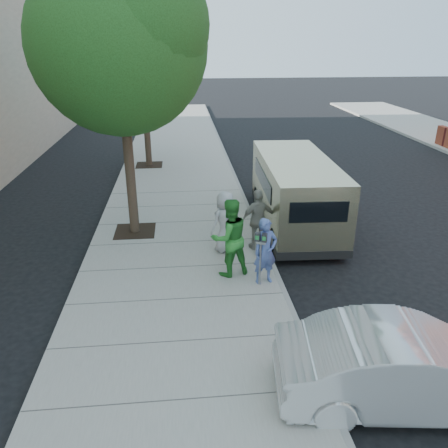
{
  "coord_description": "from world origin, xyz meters",
  "views": [
    {
      "loc": [
        -0.83,
        -9.94,
        5.54
      ],
      "look_at": [
        0.22,
        0.45,
        1.1
      ],
      "focal_mm": 35.0,
      "sensor_mm": 36.0,
      "label": 1
    }
  ],
  "objects_px": {
    "sedan": "(409,367)",
    "person_green_shirt": "(230,238)",
    "person_officer": "(265,251)",
    "van": "(295,191)",
    "person_gray_shirt": "(225,222)",
    "tree_near": "(120,38)",
    "person_striped_polo": "(258,220)",
    "tree_far": "(143,56)",
    "parking_meter": "(261,248)"
  },
  "relations": [
    {
      "from": "parking_meter",
      "to": "sedan",
      "type": "distance_m",
      "value": 4.1
    },
    {
      "from": "tree_near",
      "to": "parking_meter",
      "type": "distance_m",
      "value": 6.45
    },
    {
      "from": "tree_far",
      "to": "person_striped_polo",
      "type": "distance_m",
      "value": 10.5
    },
    {
      "from": "tree_far",
      "to": "parking_meter",
      "type": "distance_m",
      "value": 12.11
    },
    {
      "from": "person_officer",
      "to": "van",
      "type": "bearing_deg",
      "value": 49.99
    },
    {
      "from": "parking_meter",
      "to": "person_officer",
      "type": "height_order",
      "value": "person_officer"
    },
    {
      "from": "person_gray_shirt",
      "to": "person_striped_polo",
      "type": "height_order",
      "value": "person_striped_polo"
    },
    {
      "from": "tree_near",
      "to": "person_green_shirt",
      "type": "height_order",
      "value": "tree_near"
    },
    {
      "from": "sedan",
      "to": "person_green_shirt",
      "type": "height_order",
      "value": "person_green_shirt"
    },
    {
      "from": "parking_meter",
      "to": "van",
      "type": "distance_m",
      "value": 4.17
    },
    {
      "from": "parking_meter",
      "to": "person_gray_shirt",
      "type": "distance_m",
      "value": 2.0
    },
    {
      "from": "tree_far",
      "to": "person_officer",
      "type": "height_order",
      "value": "tree_far"
    },
    {
      "from": "person_officer",
      "to": "person_striped_polo",
      "type": "height_order",
      "value": "person_striped_polo"
    },
    {
      "from": "person_green_shirt",
      "to": "tree_far",
      "type": "bearing_deg",
      "value": -94.7
    },
    {
      "from": "person_green_shirt",
      "to": "sedan",
      "type": "bearing_deg",
      "value": 101.19
    },
    {
      "from": "person_green_shirt",
      "to": "van",
      "type": "bearing_deg",
      "value": -145.21
    },
    {
      "from": "tree_near",
      "to": "person_green_shirt",
      "type": "bearing_deg",
      "value": -48.73
    },
    {
      "from": "tree_far",
      "to": "tree_near",
      "type": "bearing_deg",
      "value": -90.0
    },
    {
      "from": "tree_near",
      "to": "van",
      "type": "bearing_deg",
      "value": 3.71
    },
    {
      "from": "parking_meter",
      "to": "person_green_shirt",
      "type": "xyz_separation_m",
      "value": [
        -0.65,
        0.59,
        0.01
      ]
    },
    {
      "from": "person_green_shirt",
      "to": "person_gray_shirt",
      "type": "height_order",
      "value": "person_green_shirt"
    },
    {
      "from": "tree_near",
      "to": "tree_far",
      "type": "height_order",
      "value": "tree_near"
    },
    {
      "from": "van",
      "to": "tree_far",
      "type": "bearing_deg",
      "value": 126.4
    },
    {
      "from": "tree_near",
      "to": "sedan",
      "type": "distance_m",
      "value": 9.94
    },
    {
      "from": "person_gray_shirt",
      "to": "person_green_shirt",
      "type": "bearing_deg",
      "value": 58.03
    },
    {
      "from": "tree_near",
      "to": "van",
      "type": "xyz_separation_m",
      "value": [
        4.92,
        0.32,
        -4.38
      ]
    },
    {
      "from": "tree_far",
      "to": "sedan",
      "type": "xyz_separation_m",
      "value": [
        4.93,
        -14.75,
        -4.18
      ]
    },
    {
      "from": "sedan",
      "to": "person_green_shirt",
      "type": "bearing_deg",
      "value": 36.22
    },
    {
      "from": "parking_meter",
      "to": "person_striped_polo",
      "type": "distance_m",
      "value": 1.96
    },
    {
      "from": "tree_near",
      "to": "person_officer",
      "type": "bearing_deg",
      "value": -45.33
    },
    {
      "from": "person_officer",
      "to": "person_green_shirt",
      "type": "distance_m",
      "value": 0.94
    },
    {
      "from": "person_green_shirt",
      "to": "person_gray_shirt",
      "type": "relative_size",
      "value": 1.15
    },
    {
      "from": "sedan",
      "to": "person_officer",
      "type": "distance_m",
      "value": 4.14
    },
    {
      "from": "tree_far",
      "to": "parking_meter",
      "type": "xyz_separation_m",
      "value": [
        3.17,
        -11.06,
        -3.77
      ]
    },
    {
      "from": "van",
      "to": "person_gray_shirt",
      "type": "xyz_separation_m",
      "value": [
        -2.37,
        -1.89,
        -0.16
      ]
    },
    {
      "from": "parking_meter",
      "to": "person_green_shirt",
      "type": "distance_m",
      "value": 0.88
    },
    {
      "from": "tree_far",
      "to": "person_striped_polo",
      "type": "bearing_deg",
      "value": -69.28
    },
    {
      "from": "tree_near",
      "to": "person_gray_shirt",
      "type": "xyz_separation_m",
      "value": [
        2.55,
        -1.57,
        -4.55
      ]
    },
    {
      "from": "van",
      "to": "person_striped_polo",
      "type": "relative_size",
      "value": 3.51
    },
    {
      "from": "tree_far",
      "to": "person_green_shirt",
      "type": "xyz_separation_m",
      "value": [
        2.52,
        -10.47,
        -3.75
      ]
    },
    {
      "from": "tree_far",
      "to": "person_officer",
      "type": "bearing_deg",
      "value": -73.19
    },
    {
      "from": "van",
      "to": "person_officer",
      "type": "xyz_separation_m",
      "value": [
        -1.61,
        -3.66,
        -0.2
      ]
    },
    {
      "from": "person_officer",
      "to": "person_gray_shirt",
      "type": "relative_size",
      "value": 0.95
    },
    {
      "from": "person_officer",
      "to": "tree_far",
      "type": "bearing_deg",
      "value": 90.58
    },
    {
      "from": "person_gray_shirt",
      "to": "person_striped_polo",
      "type": "relative_size",
      "value": 0.99
    },
    {
      "from": "person_officer",
      "to": "person_gray_shirt",
      "type": "distance_m",
      "value": 1.93
    },
    {
      "from": "person_officer",
      "to": "person_striped_polo",
      "type": "bearing_deg",
      "value": 69.15
    },
    {
      "from": "tree_far",
      "to": "parking_meter",
      "type": "bearing_deg",
      "value": -74.01
    },
    {
      "from": "parking_meter",
      "to": "tree_far",
      "type": "bearing_deg",
      "value": 129.72
    },
    {
      "from": "parking_meter",
      "to": "person_green_shirt",
      "type": "bearing_deg",
      "value": 161.38
    }
  ]
}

